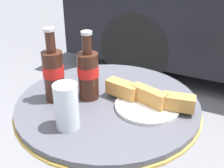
# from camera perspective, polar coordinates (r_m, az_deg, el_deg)

# --- Properties ---
(bistro_table) EXTENTS (0.64, 0.64, 0.74)m
(bistro_table) POSITION_cam_1_polar(r_m,az_deg,el_deg) (1.11, -0.77, -13.25)
(bistro_table) COLOR gold
(bistro_table) RESTS_ON ground_plane
(cola_bottle_left) EXTENTS (0.07, 0.07, 0.25)m
(cola_bottle_left) POSITION_cam_1_polar(r_m,az_deg,el_deg) (0.96, -11.78, 2.22)
(cola_bottle_left) COLOR #3D1E14
(cola_bottle_left) RESTS_ON bistro_table
(cola_bottle_right) EXTENTS (0.07, 0.07, 0.24)m
(cola_bottle_right) POSITION_cam_1_polar(r_m,az_deg,el_deg) (0.96, -4.86, 2.24)
(cola_bottle_right) COLOR #3D1E14
(cola_bottle_right) RESTS_ON bistro_table
(drinking_glass) EXTENTS (0.07, 0.07, 0.14)m
(drinking_glass) POSITION_cam_1_polar(r_m,az_deg,el_deg) (0.83, -9.20, -4.87)
(drinking_glass) COLOR silver
(drinking_glass) RESTS_ON bistro_table
(lunch_plate_near) EXTENTS (0.31, 0.22, 0.07)m
(lunch_plate_near) POSITION_cam_1_polar(r_m,az_deg,el_deg) (0.94, 7.19, -3.25)
(lunch_plate_near) COLOR silver
(lunch_plate_near) RESTS_ON bistro_table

